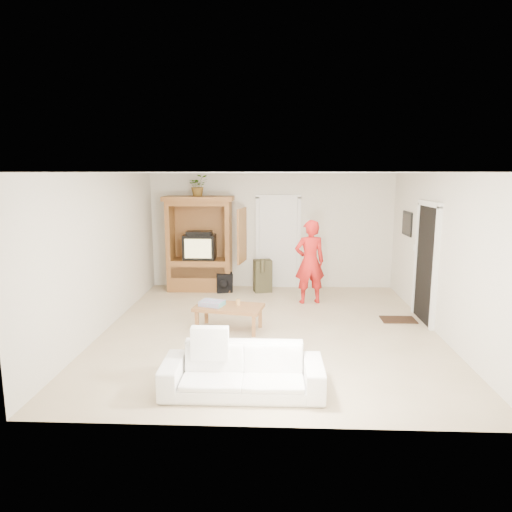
# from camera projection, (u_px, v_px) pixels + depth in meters

# --- Properties ---
(floor) EXTENTS (6.00, 6.00, 0.00)m
(floor) POSITION_uv_depth(u_px,v_px,m) (270.00, 330.00, 7.67)
(floor) COLOR tan
(floor) RESTS_ON ground
(ceiling) EXTENTS (6.00, 6.00, 0.00)m
(ceiling) POSITION_uv_depth(u_px,v_px,m) (270.00, 173.00, 7.21)
(ceiling) COLOR white
(ceiling) RESTS_ON floor
(wall_back) EXTENTS (5.50, 0.00, 5.50)m
(wall_back) POSITION_uv_depth(u_px,v_px,m) (272.00, 231.00, 10.39)
(wall_back) COLOR silver
(wall_back) RESTS_ON floor
(wall_front) EXTENTS (5.50, 0.00, 5.50)m
(wall_front) POSITION_uv_depth(u_px,v_px,m) (266.00, 306.00, 4.49)
(wall_front) COLOR silver
(wall_front) RESTS_ON floor
(wall_left) EXTENTS (0.00, 6.00, 6.00)m
(wall_left) POSITION_uv_depth(u_px,v_px,m) (104.00, 252.00, 7.55)
(wall_left) COLOR silver
(wall_left) RESTS_ON floor
(wall_right) EXTENTS (0.00, 6.00, 6.00)m
(wall_right) POSITION_uv_depth(u_px,v_px,m) (441.00, 255.00, 7.32)
(wall_right) COLOR silver
(wall_right) RESTS_ON floor
(armoire) EXTENTS (1.82, 1.14, 2.10)m
(armoire) POSITION_uv_depth(u_px,v_px,m) (201.00, 250.00, 10.19)
(armoire) COLOR brown
(armoire) RESTS_ON floor
(door_back) EXTENTS (0.85, 0.05, 2.04)m
(door_back) POSITION_uv_depth(u_px,v_px,m) (278.00, 243.00, 10.40)
(door_back) COLOR white
(door_back) RESTS_ON floor
(doorway_right) EXTENTS (0.05, 0.90, 2.04)m
(doorway_right) POSITION_uv_depth(u_px,v_px,m) (426.00, 265.00, 7.96)
(doorway_right) COLOR black
(doorway_right) RESTS_ON floor
(framed_picture) EXTENTS (0.03, 0.60, 0.48)m
(framed_picture) POSITION_uv_depth(u_px,v_px,m) (407.00, 224.00, 9.14)
(framed_picture) COLOR black
(framed_picture) RESTS_ON wall_right
(doormat) EXTENTS (0.60, 0.40, 0.02)m
(doormat) POSITION_uv_depth(u_px,v_px,m) (398.00, 320.00, 8.16)
(doormat) COLOR #382316
(doormat) RESTS_ON floor
(plant) EXTENTS (0.52, 0.48, 0.46)m
(plant) POSITION_uv_depth(u_px,v_px,m) (198.00, 186.00, 9.91)
(plant) COLOR #4C7238
(plant) RESTS_ON armoire
(man) EXTENTS (0.68, 0.51, 1.69)m
(man) POSITION_uv_depth(u_px,v_px,m) (310.00, 262.00, 9.13)
(man) COLOR red
(man) RESTS_ON floor
(sofa) EXTENTS (1.91, 0.76, 0.56)m
(sofa) POSITION_uv_depth(u_px,v_px,m) (243.00, 370.00, 5.42)
(sofa) COLOR white
(sofa) RESTS_ON floor
(coffee_table) EXTENTS (1.21, 0.81, 0.41)m
(coffee_table) POSITION_uv_depth(u_px,v_px,m) (229.00, 309.00, 7.62)
(coffee_table) COLOR brown
(coffee_table) RESTS_ON floor
(towel) EXTENTS (0.45, 0.39, 0.08)m
(towel) POSITION_uv_depth(u_px,v_px,m) (212.00, 303.00, 7.61)
(towel) COLOR #C84292
(towel) RESTS_ON coffee_table
(candle) EXTENTS (0.08, 0.08, 0.10)m
(candle) POSITION_uv_depth(u_px,v_px,m) (238.00, 302.00, 7.64)
(candle) COLOR tan
(candle) RESTS_ON coffee_table
(backpack_black) EXTENTS (0.39, 0.29, 0.43)m
(backpack_black) POSITION_uv_depth(u_px,v_px,m) (224.00, 283.00, 10.03)
(backpack_black) COLOR black
(backpack_black) RESTS_ON floor
(backpack_olive) EXTENTS (0.44, 0.37, 0.72)m
(backpack_olive) POSITION_uv_depth(u_px,v_px,m) (263.00, 276.00, 10.08)
(backpack_olive) COLOR #47442B
(backpack_olive) RESTS_ON floor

